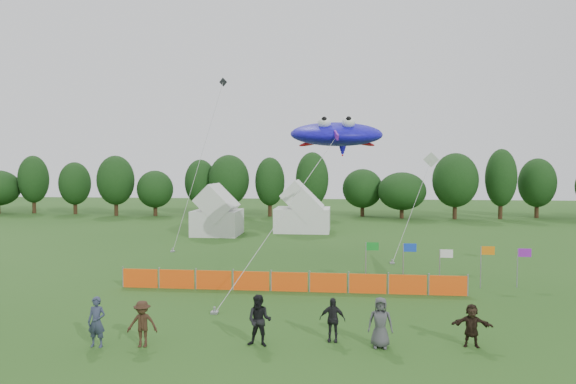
# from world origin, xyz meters

# --- Properties ---
(ground) EXTENTS (160.00, 160.00, 0.00)m
(ground) POSITION_xyz_m (0.00, 0.00, 0.00)
(ground) COLOR #234C16
(ground) RESTS_ON ground
(treeline) EXTENTS (104.57, 8.78, 8.36)m
(treeline) POSITION_xyz_m (1.61, 44.93, 4.18)
(treeline) COLOR #382314
(treeline) RESTS_ON ground
(tent_left) EXTENTS (4.32, 4.32, 3.81)m
(tent_left) POSITION_xyz_m (-8.91, 27.61, 1.92)
(tent_left) COLOR silver
(tent_left) RESTS_ON ground
(tent_right) EXTENTS (5.41, 4.33, 3.82)m
(tent_right) POSITION_xyz_m (-1.16, 30.84, 1.93)
(tent_right) COLOR white
(tent_right) RESTS_ON ground
(barrier_fence) EXTENTS (17.90, 0.06, 1.00)m
(barrier_fence) POSITION_xyz_m (-0.02, 6.89, 0.50)
(barrier_fence) COLOR #FE500E
(barrier_fence) RESTS_ON ground
(flag_row) EXTENTS (8.73, 0.78, 2.28)m
(flag_row) POSITION_xyz_m (8.12, 9.07, 1.46)
(flag_row) COLOR gray
(flag_row) RESTS_ON ground
(spectator_a) EXTENTS (0.68, 0.46, 1.81)m
(spectator_a) POSITION_xyz_m (-6.08, -1.89, 0.91)
(spectator_a) COLOR #2D344B
(spectator_a) RESTS_ON ground
(spectator_b) EXTENTS (0.97, 0.78, 1.86)m
(spectator_b) POSITION_xyz_m (-0.28, -1.20, 0.93)
(spectator_b) COLOR black
(spectator_b) RESTS_ON ground
(spectator_c) EXTENTS (1.15, 0.74, 1.67)m
(spectator_c) POSITION_xyz_m (-4.45, -1.71, 0.84)
(spectator_c) COLOR #342115
(spectator_c) RESTS_ON ground
(spectator_d) EXTENTS (0.99, 0.47, 1.64)m
(spectator_d) POSITION_xyz_m (2.33, -0.43, 0.82)
(spectator_d) COLOR black
(spectator_d) RESTS_ON ground
(spectator_e) EXTENTS (0.92, 0.63, 1.81)m
(spectator_e) POSITION_xyz_m (4.05, -0.89, 0.91)
(spectator_e) COLOR #424246
(spectator_e) RESTS_ON ground
(spectator_f) EXTENTS (1.47, 0.61, 1.54)m
(spectator_f) POSITION_xyz_m (7.32, -0.46, 0.77)
(spectator_f) COLOR black
(spectator_f) RESTS_ON ground
(stingray_kite) EXTENTS (8.85, 22.10, 9.79)m
(stingray_kite) POSITION_xyz_m (2.31, 16.55, 8.62)
(stingray_kite) COLOR #1910E3
(stingray_kite) RESTS_ON ground
(small_kite_white) EXTENTS (4.81, 9.72, 7.63)m
(small_kite_white) POSITION_xyz_m (8.95, 21.89, 5.13)
(small_kite_white) COLOR white
(small_kite_white) RESTS_ON ground
(small_kite_dark) EXTENTS (2.65, 8.19, 14.30)m
(small_kite_dark) POSITION_xyz_m (-8.84, 22.35, 7.64)
(small_kite_dark) COLOR black
(small_kite_dark) RESTS_ON ground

